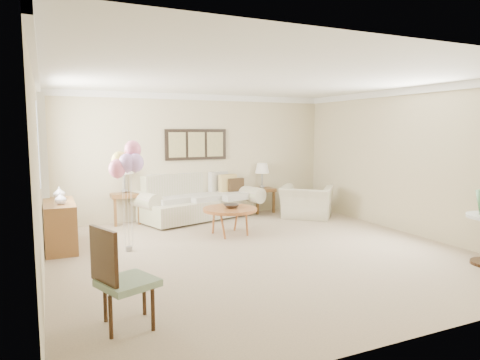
{
  "coord_description": "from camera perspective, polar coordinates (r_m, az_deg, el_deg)",
  "views": [
    {
      "loc": [
        -2.92,
        -5.66,
        1.86
      ],
      "look_at": [
        -0.06,
        0.6,
        1.05
      ],
      "focal_mm": 32.0,
      "sensor_mm": 36.0,
      "label": 1
    }
  ],
  "objects": [
    {
      "name": "lamp_right",
      "position": [
        9.63,
        2.97,
        1.47
      ],
      "size": [
        0.32,
        0.32,
        0.56
      ],
      "color": "gray",
      "rests_on": "end_table_right"
    },
    {
      "name": "armchair",
      "position": [
        9.2,
        8.84,
        -2.91
      ],
      "size": [
        1.37,
        1.36,
        0.67
      ],
      "primitive_type": "imported",
      "rotation": [
        0.0,
        0.0,
        2.41
      ],
      "color": "beige",
      "rests_on": "ground"
    },
    {
      "name": "decor_bowl",
      "position": [
        7.57,
        -1.18,
        -3.5
      ],
      "size": [
        0.31,
        0.31,
        0.07
      ],
      "primitive_type": "imported",
      "rotation": [
        0.0,
        0.0,
        -0.17
      ],
      "color": "#2D251F",
      "rests_on": "coffee_table"
    },
    {
      "name": "sofa",
      "position": [
        9.02,
        -5.79,
        -2.82
      ],
      "size": [
        2.83,
        1.6,
        0.95
      ],
      "color": "beige",
      "rests_on": "ground"
    },
    {
      "name": "credenza",
      "position": [
        7.32,
        -22.87,
        -5.57
      ],
      "size": [
        0.46,
        1.2,
        0.74
      ],
      "color": "brown",
      "rests_on": "ground"
    },
    {
      "name": "coffee_table",
      "position": [
        7.59,
        -1.36,
        -4.03
      ],
      "size": [
        0.96,
        0.96,
        0.48
      ],
      "color": "#9B6631",
      "rests_on": "ground"
    },
    {
      "name": "end_table_right",
      "position": [
        9.7,
        2.95,
        -1.59
      ],
      "size": [
        0.51,
        0.46,
        0.55
      ],
      "color": "brown",
      "rests_on": "ground"
    },
    {
      "name": "vase_sage",
      "position": [
        7.56,
        -22.96,
        -1.59
      ],
      "size": [
        0.24,
        0.24,
        0.2
      ],
      "primitive_type": "imported",
      "rotation": [
        0.0,
        0.0,
        -0.35
      ],
      "color": "#B8B8B8",
      "rests_on": "credenza"
    },
    {
      "name": "lamp_left",
      "position": [
        8.73,
        -15.19,
        1.49
      ],
      "size": [
        0.36,
        0.36,
        0.63
      ],
      "color": "gray",
      "rests_on": "end_table_left"
    },
    {
      "name": "accent_chair",
      "position": [
        4.24,
        -15.74,
        -12.21
      ],
      "size": [
        0.61,
        0.61,
        0.97
      ],
      "color": "gray",
      "rests_on": "ground"
    },
    {
      "name": "wall_art_triptych",
      "position": [
        9.11,
        -5.86,
        4.72
      ],
      "size": [
        1.35,
        0.06,
        0.65
      ],
      "color": "black",
      "rests_on": "ground"
    },
    {
      "name": "end_table_left",
      "position": [
        8.8,
        -15.08,
        -2.28
      ],
      "size": [
        0.57,
        0.52,
        0.62
      ],
      "color": "brown",
      "rests_on": "ground"
    },
    {
      "name": "ground_plane",
      "position": [
        6.64,
        2.66,
        -9.57
      ],
      "size": [
        6.0,
        6.0,
        0.0
      ],
      "primitive_type": "plane",
      "color": "tan"
    },
    {
      "name": "vase_white",
      "position": [
        7.0,
        -22.81,
        -2.29
      ],
      "size": [
        0.21,
        0.21,
        0.18
      ],
      "primitive_type": "imported",
      "rotation": [
        0.0,
        0.0,
        -0.33
      ],
      "color": "silver",
      "rests_on": "credenza"
    },
    {
      "name": "balloon_cluster",
      "position": [
        6.64,
        -14.9,
        2.4
      ],
      "size": [
        0.51,
        0.39,
        1.7
      ],
      "color": "gray",
      "rests_on": "ground"
    },
    {
      "name": "room_shell",
      "position": [
        6.41,
        1.48,
        4.62
      ],
      "size": [
        6.04,
        6.04,
        2.6
      ],
      "color": "beige",
      "rests_on": "ground"
    }
  ]
}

